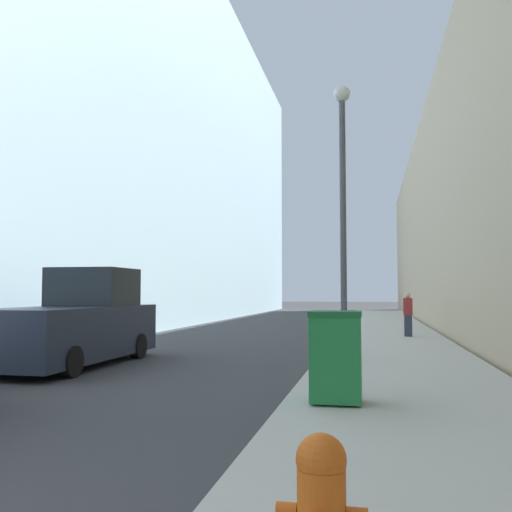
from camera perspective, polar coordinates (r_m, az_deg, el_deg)
The scene contains 7 objects.
sidewalk_right at distance 20.12m, azimuth 13.28°, elevation -8.20°, with size 3.76×60.00×0.16m.
building_left_glass at distance 32.98m, azimuth -16.46°, elevation 11.96°, with size 12.00×60.00×20.99m.
fire_hydrant at distance 3.53m, azimuth 6.55°, elevation -22.81°, with size 0.52×0.41×0.75m.
trash_bin at distance 8.22m, azimuth 7.99°, elevation -9.85°, with size 0.72×0.68×1.29m.
lamppost at distance 13.16m, azimuth 8.69°, elevation 5.40°, with size 0.38×0.38×6.30m.
pickup_truck at distance 14.22m, azimuth -17.44°, elevation -6.51°, with size 2.03×5.44×2.31m.
pedestrian_on_sidewalk at distance 20.86m, azimuth 14.96°, elevation -5.65°, with size 0.31×0.20×1.54m.
Camera 1 is at (4.73, -2.04, 1.71)m, focal length 40.00 mm.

